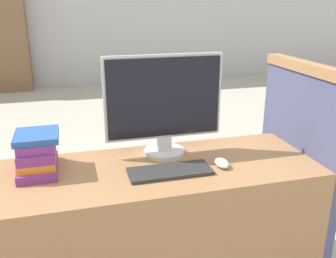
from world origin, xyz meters
TOP-DOWN VIEW (x-y plane):
  - wall_back at (0.00, 5.74)m, footprint 12.00×0.06m
  - desk at (0.00, 0.28)m, footprint 1.46×0.56m
  - carrel_divider at (0.76, 0.33)m, footprint 0.07×0.66m
  - monitor at (0.06, 0.43)m, footprint 0.58×0.20m
  - keyboard at (0.03, 0.21)m, footprint 0.37×0.15m
  - mouse at (0.27, 0.21)m, footprint 0.06×0.10m
  - book_stack at (-0.54, 0.38)m, footprint 0.18×0.28m

SIDE VIEW (x-z plane):
  - desk at x=0.00m, z-range 0.00..0.75m
  - carrel_divider at x=0.76m, z-range 0.01..1.20m
  - keyboard at x=0.03m, z-range 0.75..0.76m
  - mouse at x=0.27m, z-range 0.75..0.78m
  - book_stack at x=-0.54m, z-range 0.74..0.92m
  - monitor at x=0.06m, z-range 0.75..1.25m
  - wall_back at x=0.00m, z-range 0.00..2.80m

